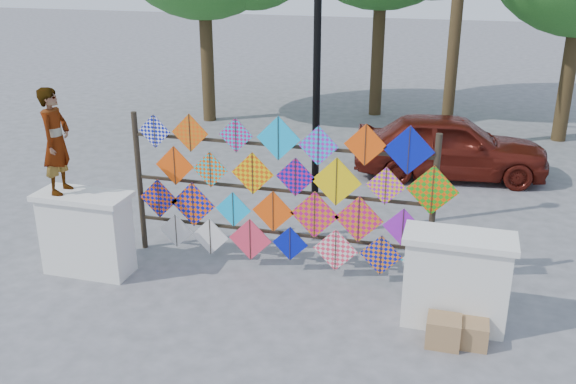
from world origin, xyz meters
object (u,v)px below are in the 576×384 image
object	(u,v)px
kite_rack	(285,195)
vendor_woman	(56,141)
lamppost	(317,81)
sedan	(451,146)

from	to	relation	value
kite_rack	vendor_woman	bearing A→B (deg)	-163.64
lamppost	sedan	bearing A→B (deg)	61.56
sedan	lamppost	size ratio (longest dim) A/B	0.91
kite_rack	sedan	size ratio (longest dim) A/B	1.23
kite_rack	lamppost	size ratio (longest dim) A/B	1.12
kite_rack	sedan	world-z (taller)	kite_rack
vendor_woman	lamppost	distance (m)	4.03
vendor_woman	sedan	world-z (taller)	vendor_woman
sedan	lamppost	bearing A→B (deg)	144.42
vendor_woman	lamppost	bearing A→B (deg)	-61.69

